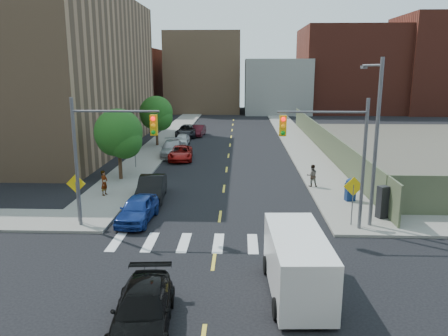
# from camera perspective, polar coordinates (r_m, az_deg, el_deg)

# --- Properties ---
(ground) EXTENTS (160.00, 160.00, 0.00)m
(ground) POSITION_cam_1_polar(r_m,az_deg,el_deg) (18.28, -1.72, -14.65)
(ground) COLOR black
(ground) RESTS_ON ground
(sidewalk_nw) EXTENTS (3.50, 73.00, 0.15)m
(sidewalk_nw) POSITION_cam_1_polar(r_m,az_deg,el_deg) (58.94, -6.57, 4.70)
(sidewalk_nw) COLOR gray
(sidewalk_nw) RESTS_ON ground
(sidewalk_ne) EXTENTS (3.50, 73.00, 0.15)m
(sidewalk_ne) POSITION_cam_1_polar(r_m,az_deg,el_deg) (58.64, 8.63, 4.59)
(sidewalk_ne) COLOR gray
(sidewalk_ne) RESTS_ON ground
(fence_north) EXTENTS (0.12, 44.00, 2.50)m
(fence_north) POSITION_cam_1_polar(r_m,az_deg,el_deg) (45.54, 12.85, 3.52)
(fence_north) COLOR #515A3F
(fence_north) RESTS_ON ground
(building_nw) EXTENTS (22.00, 30.00, 16.00)m
(building_nw) POSITION_cam_1_polar(r_m,az_deg,el_deg) (51.63, -24.99, 11.27)
(building_nw) COLOR #8C6B4C
(building_nw) RESTS_ON ground
(bg_bldg_west) EXTENTS (14.00, 18.00, 12.00)m
(bg_bldg_west) POSITION_cam_1_polar(r_m,az_deg,el_deg) (89.24, -13.13, 11.06)
(bg_bldg_west) COLOR #592319
(bg_bldg_west) RESTS_ON ground
(bg_bldg_midwest) EXTENTS (14.00, 16.00, 15.00)m
(bg_bldg_midwest) POSITION_cam_1_polar(r_m,az_deg,el_deg) (88.45, -2.54, 12.33)
(bg_bldg_midwest) COLOR #8C6B4C
(bg_bldg_midwest) RESTS_ON ground
(bg_bldg_center) EXTENTS (12.00, 16.00, 10.00)m
(bg_bldg_center) POSITION_cam_1_polar(r_m,az_deg,el_deg) (86.50, 6.81, 10.59)
(bg_bldg_center) COLOR gray
(bg_bldg_center) RESTS_ON ground
(bg_bldg_east) EXTENTS (18.00, 18.00, 16.00)m
(bg_bldg_east) POSITION_cam_1_polar(r_m,az_deg,el_deg) (90.59, 15.83, 12.20)
(bg_bldg_east) COLOR #592319
(bg_bldg_east) RESTS_ON ground
(bg_bldg_fareast) EXTENTS (14.00, 16.00, 18.00)m
(bg_bldg_fareast) POSITION_cam_1_polar(r_m,az_deg,el_deg) (93.71, 25.92, 12.03)
(bg_bldg_fareast) COLOR #592319
(bg_bldg_fareast) RESTS_ON ground
(signal_nw) EXTENTS (4.59, 0.30, 7.00)m
(signal_nw) POSITION_cam_1_polar(r_m,az_deg,el_deg) (23.60, -15.47, 2.88)
(signal_nw) COLOR #59595E
(signal_nw) RESTS_ON ground
(signal_ne) EXTENTS (4.59, 0.30, 7.00)m
(signal_ne) POSITION_cam_1_polar(r_m,az_deg,el_deg) (23.02, 14.29, 2.70)
(signal_ne) COLOR #59595E
(signal_ne) RESTS_ON ground
(streetlight_ne) EXTENTS (0.25, 3.70, 9.00)m
(streetlight_ne) POSITION_cam_1_polar(r_m,az_deg,el_deg) (24.33, 19.06, 4.58)
(streetlight_ne) COLOR #59595E
(streetlight_ne) RESTS_ON ground
(warn_sign_nw) EXTENTS (1.06, 0.06, 2.83)m
(warn_sign_nw) POSITION_cam_1_polar(r_m,az_deg,el_deg) (25.20, -18.73, -2.63)
(warn_sign_nw) COLOR #59595E
(warn_sign_nw) RESTS_ON ground
(warn_sign_ne) EXTENTS (1.06, 0.06, 2.83)m
(warn_sign_ne) POSITION_cam_1_polar(r_m,az_deg,el_deg) (24.33, 16.52, -3.02)
(warn_sign_ne) COLOR #59595E
(warn_sign_ne) RESTS_ON ground
(warn_sign_midwest) EXTENTS (1.06, 0.06, 2.83)m
(warn_sign_midwest) POSITION_cam_1_polar(r_m,az_deg,el_deg) (37.80, -11.58, 2.84)
(warn_sign_midwest) COLOR #59595E
(warn_sign_midwest) RESTS_ON ground
(tree_west_near) EXTENTS (3.66, 3.64, 5.52)m
(tree_west_near) POSITION_cam_1_polar(r_m,az_deg,el_deg) (33.84, -13.58, 4.12)
(tree_west_near) COLOR #332114
(tree_west_near) RESTS_ON ground
(tree_west_far) EXTENTS (3.66, 3.64, 5.52)m
(tree_west_far) POSITION_cam_1_polar(r_m,az_deg,el_deg) (48.34, -8.83, 6.89)
(tree_west_far) COLOR #332114
(tree_west_far) RESTS_ON ground
(parked_car_blue) EXTENTS (1.97, 4.33, 1.44)m
(parked_car_blue) POSITION_cam_1_polar(r_m,az_deg,el_deg) (25.08, -11.21, -5.29)
(parked_car_blue) COLOR navy
(parked_car_blue) RESTS_ON ground
(parked_car_black) EXTENTS (1.98, 4.75, 1.53)m
(parked_car_black) POSITION_cam_1_polar(r_m,az_deg,el_deg) (29.08, -9.43, -2.58)
(parked_car_black) COLOR black
(parked_car_black) RESTS_ON ground
(parked_car_red) EXTENTS (2.58, 4.88, 1.31)m
(parked_car_red) POSITION_cam_1_polar(r_m,az_deg,el_deg) (41.18, -5.70, 1.96)
(parked_car_red) COLOR #9F130F
(parked_car_red) RESTS_ON ground
(parked_car_silver) EXTENTS (2.58, 5.39, 1.52)m
(parked_car_silver) POSITION_cam_1_polar(r_m,az_deg,el_deg) (42.96, -6.78, 2.54)
(parked_car_silver) COLOR #9FA1A6
(parked_car_silver) RESTS_ON ground
(parked_car_white) EXTENTS (1.54, 3.77, 1.28)m
(parked_car_white) POSITION_cam_1_polar(r_m,az_deg,el_deg) (49.03, -5.48, 3.72)
(parked_car_white) COLOR silver
(parked_car_white) RESTS_ON ground
(parked_car_maroon) EXTENTS (1.76, 4.21, 1.35)m
(parked_car_maroon) POSITION_cam_1_polar(r_m,az_deg,el_deg) (55.65, -3.39, 4.90)
(parked_car_maroon) COLOR #3C0C14
(parked_car_maroon) RESTS_ON ground
(parked_car_grey) EXTENTS (2.68, 5.44, 1.49)m
(parked_car_grey) POSITION_cam_1_polar(r_m,az_deg,el_deg) (55.08, -4.81, 4.86)
(parked_car_grey) COLOR black
(parked_car_grey) RESTS_ON ground
(black_sedan) EXTENTS (2.27, 4.82, 1.36)m
(black_sedan) POSITION_cam_1_polar(r_m,az_deg,el_deg) (15.37, -10.55, -17.75)
(black_sedan) COLOR black
(black_sedan) RESTS_ON ground
(cargo_van) EXTENTS (2.37, 5.31, 2.39)m
(cargo_van) POSITION_cam_1_polar(r_m,az_deg,el_deg) (17.28, 9.46, -11.90)
(cargo_van) COLOR white
(cargo_van) RESTS_ON ground
(mailbox) EXTENTS (0.67, 0.57, 1.45)m
(mailbox) POSITION_cam_1_polar(r_m,az_deg,el_deg) (29.04, 16.17, -2.77)
(mailbox) COLOR navy
(mailbox) RESTS_ON sidewalk_ne
(payphone) EXTENTS (0.68, 0.63, 1.85)m
(payphone) POSITION_cam_1_polar(r_m,az_deg,el_deg) (26.27, 19.98, -4.19)
(payphone) COLOR black
(payphone) RESTS_ON sidewalk_ne
(pedestrian_west) EXTENTS (0.52, 0.68, 1.68)m
(pedestrian_west) POSITION_cam_1_polar(r_m,az_deg,el_deg) (30.15, -15.37, -1.88)
(pedestrian_west) COLOR gray
(pedestrian_west) RESTS_ON sidewalk_nw
(pedestrian_east) EXTENTS (0.82, 0.66, 1.60)m
(pedestrian_east) POSITION_cam_1_polar(r_m,az_deg,el_deg) (31.81, 11.43, -0.98)
(pedestrian_east) COLOR gray
(pedestrian_east) RESTS_ON sidewalk_ne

